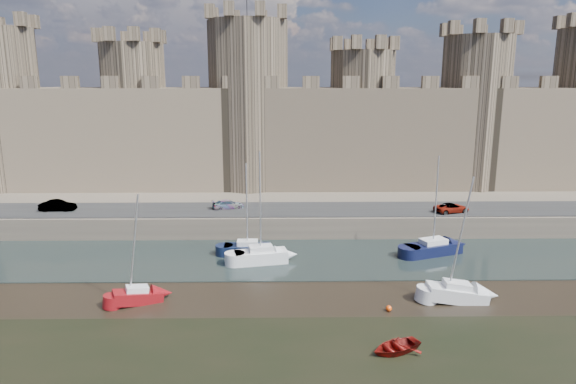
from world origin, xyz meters
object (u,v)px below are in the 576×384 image
(car_1, at_px, (58,206))
(car_3, at_px, (452,208))
(car_2, at_px, (228,204))
(sailboat_3, at_px, (433,247))
(sailboat_2, at_px, (261,255))
(sailboat_5, at_px, (457,292))
(sailboat_4, at_px, (138,295))
(sailboat_1, at_px, (248,248))

(car_1, distance_m, car_3, 46.17)
(car_2, bearing_deg, car_3, -113.22)
(car_1, relative_size, sailboat_3, 0.40)
(sailboat_2, xyz_separation_m, sailboat_5, (16.36, -8.91, -0.12))
(car_2, height_order, car_3, car_3)
(sailboat_3, relative_size, sailboat_5, 0.98)
(sailboat_4, bearing_deg, car_3, 6.67)
(car_1, relative_size, sailboat_5, 0.39)
(sailboat_1, distance_m, sailboat_4, 13.99)
(car_3, height_order, sailboat_1, sailboat_1)
(car_2, height_order, sailboat_5, sailboat_5)
(car_1, xyz_separation_m, sailboat_2, (24.28, -11.00, -2.31))
(car_2, xyz_separation_m, sailboat_1, (2.90, -9.44, -2.28))
(sailboat_2, bearing_deg, sailboat_3, -4.00)
(car_3, bearing_deg, sailboat_1, 89.17)
(sailboat_2, bearing_deg, sailboat_5, -40.09)
(sailboat_2, bearing_deg, car_2, 98.68)
(car_2, distance_m, car_3, 26.32)
(car_2, height_order, sailboat_2, sailboat_2)
(sailboat_2, xyz_separation_m, sailboat_4, (-9.68, -8.92, -0.17))
(sailboat_1, bearing_deg, car_3, 16.61)
(car_2, distance_m, sailboat_5, 29.41)
(car_1, relative_size, car_2, 1.09)
(sailboat_2, bearing_deg, car_1, 144.11)
(car_2, relative_size, car_3, 0.90)
(sailboat_3, height_order, sailboat_5, sailboat_5)
(sailboat_4, height_order, sailboat_5, sailboat_5)
(sailboat_2, bearing_deg, sailboat_1, 109.78)
(car_1, relative_size, sailboat_2, 0.37)
(sailboat_5, bearing_deg, car_1, 154.55)
(sailboat_1, relative_size, sailboat_4, 1.04)
(car_1, xyz_separation_m, car_2, (19.92, 0.84, -0.13))
(sailboat_3, relative_size, sailboat_4, 1.12)
(sailboat_3, bearing_deg, car_3, 39.53)
(car_1, height_order, sailboat_1, sailboat_1)
(sailboat_2, distance_m, sailboat_4, 13.16)
(car_1, distance_m, sailboat_2, 26.76)
(car_1, distance_m, sailboat_3, 42.93)
(car_1, distance_m, sailboat_5, 45.32)
(car_1, height_order, car_2, car_1)
(sailboat_1, xyz_separation_m, sailboat_4, (-8.22, -11.32, -0.08))
(car_2, height_order, sailboat_3, sailboat_3)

